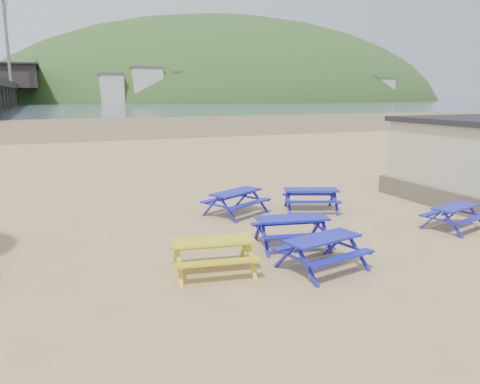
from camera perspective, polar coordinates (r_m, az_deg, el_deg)
name	(u,v)px	position (r m, az deg, el deg)	size (l,w,h in m)	color
ground	(273,234)	(13.82, 3.99, -5.11)	(400.00, 400.00, 0.00)	tan
wet_sand	(92,124)	(67.19, -17.65, 7.92)	(400.00, 400.00, 0.00)	olive
sea	(61,105)	(181.94, -21.04, 9.86)	(400.00, 400.00, 0.00)	#435460
picnic_table_blue_a	(236,203)	(15.88, -0.49, -1.33)	(2.41, 2.25, 0.80)	#1722B0
picnic_table_blue_b	(311,200)	(16.53, 8.63, -0.98)	(2.29, 2.09, 0.78)	#1722B0
picnic_table_blue_d	(292,232)	(12.66, 6.33, -4.85)	(2.19, 1.90, 0.81)	#1722B0
picnic_table_blue_e	(322,253)	(11.16, 10.00, -7.36)	(2.13, 1.85, 0.78)	#1722B0
picnic_table_blue_f	(454,217)	(15.62, 24.67, -2.84)	(2.00, 1.77, 0.71)	#1722B0
picnic_table_yellow	(213,256)	(10.82, -3.30, -7.80)	(2.10, 1.79, 0.79)	gold
pier	(5,89)	(190.42, -26.76, 11.10)	(24.00, 220.00, 39.29)	black
headland_town	(232,119)	(260.22, -0.93, 8.84)	(264.00, 144.00, 108.00)	#2D4C1E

